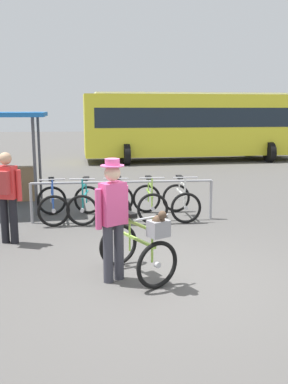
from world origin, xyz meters
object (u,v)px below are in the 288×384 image
(featured_bicycle, at_px, (141,246))
(pedestrian_with_backpack, at_px, (7,192))
(racked_bike_black, at_px, (118,202))
(bus_distant, at_px, (193,123))
(person_with_featured_bike, at_px, (113,215))
(racked_bike_blue, at_px, (53,204))
(racked_bike_teal, at_px, (85,203))
(racked_bike_lime, at_px, (149,202))
(racked_bike_white, at_px, (181,201))

(featured_bicycle, bearing_deg, pedestrian_with_backpack, 140.02)
(pedestrian_with_backpack, bearing_deg, racked_bike_black, 37.39)
(pedestrian_with_backpack, bearing_deg, bus_distant, 63.75)
(person_with_featured_bike, bearing_deg, featured_bicycle, 1.63)
(racked_bike_blue, relative_size, racked_bike_black, 1.00)
(racked_bike_black, height_order, featured_bicycle, featured_bicycle)
(bus_distant, bearing_deg, featured_bicycle, -104.99)
(bus_distant, bearing_deg, racked_bike_teal, -113.79)
(featured_bicycle, distance_m, pedestrian_with_backpack, 2.92)
(racked_bike_lime, distance_m, person_with_featured_bike, 3.55)
(racked_bike_teal, relative_size, racked_bike_black, 1.00)
(person_with_featured_bike, relative_size, bus_distant, 0.17)
(racked_bike_lime, bearing_deg, racked_bike_teal, -180.00)
(racked_bike_blue, height_order, person_with_featured_bike, person_with_featured_bike)
(racked_bike_lime, xyz_separation_m, racked_bike_white, (0.70, 0.00, 0.00))
(racked_bike_black, height_order, bus_distant, bus_distant)
(racked_bike_teal, xyz_separation_m, bus_distant, (4.61, 10.45, 1.37))
(racked_bike_teal, height_order, pedestrian_with_backpack, pedestrian_with_backpack)
(racked_bike_blue, bearing_deg, pedestrian_with_backpack, -111.52)
(racked_bike_blue, relative_size, person_with_featured_bike, 0.68)
(racked_bike_teal, xyz_separation_m, racked_bike_white, (2.10, 0.00, -0.00))
(featured_bicycle, bearing_deg, bus_distant, 75.01)
(racked_bike_black, xyz_separation_m, pedestrian_with_backpack, (-2.00, -1.53, 0.57))
(racked_bike_white, xyz_separation_m, person_with_featured_bike, (-1.59, -3.39, 0.58))
(racked_bike_blue, height_order, racked_bike_teal, same)
(bus_distant, bearing_deg, person_with_featured_bike, -106.48)
(racked_bike_blue, xyz_separation_m, racked_bike_lime, (2.10, 0.00, 0.00))
(racked_bike_black, relative_size, racked_bike_lime, 1.04)
(racked_bike_white, distance_m, featured_bicycle, 3.59)
(racked_bike_white, bearing_deg, racked_bike_blue, -180.00)
(racked_bike_black, bearing_deg, bus_distant, 69.50)
(racked_bike_lime, distance_m, bus_distant, 11.02)
(person_with_featured_bike, bearing_deg, pedestrian_with_backpack, 134.28)
(person_with_featured_bike, xyz_separation_m, bus_distant, (4.10, 13.85, 0.79))
(pedestrian_with_backpack, relative_size, bus_distant, 0.16)
(racked_bike_teal, distance_m, bus_distant, 11.51)
(racked_bike_teal, bearing_deg, racked_bike_blue, -180.00)
(racked_bike_teal, height_order, featured_bicycle, featured_bicycle)
(featured_bicycle, height_order, person_with_featured_bike, person_with_featured_bike)
(racked_bike_blue, distance_m, bus_distant, 11.80)
(racked_bike_white, height_order, featured_bicycle, featured_bicycle)
(racked_bike_teal, xyz_separation_m, racked_bike_lime, (1.40, 0.00, -0.00))
(racked_bike_white, xyz_separation_m, pedestrian_with_backpack, (-3.40, -1.53, 0.57))
(featured_bicycle, bearing_deg, person_with_featured_bike, -178.37)
(racked_bike_teal, distance_m, racked_bike_lime, 1.40)
(racked_bike_black, height_order, person_with_featured_bike, person_with_featured_bike)
(featured_bicycle, bearing_deg, racked_bike_teal, 104.97)
(racked_bike_lime, bearing_deg, racked_bike_white, 0.00)
(racked_bike_blue, xyz_separation_m, person_with_featured_bike, (1.21, -3.39, 0.58))
(racked_bike_black, distance_m, person_with_featured_bike, 3.45)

